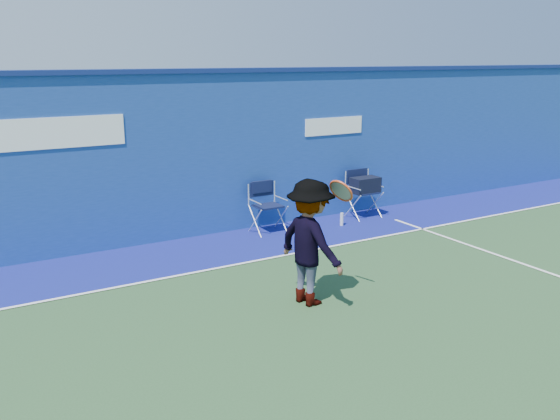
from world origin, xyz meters
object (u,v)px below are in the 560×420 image
water_bottle (342,219)px  tennis_player (310,242)px  directors_chair_left (267,216)px  directors_chair_right (364,198)px

water_bottle → tennis_player: bearing=-132.5°
directors_chair_left → tennis_player: bearing=-109.4°
tennis_player → water_bottle: bearing=47.5°
directors_chair_left → directors_chair_right: 2.28m
directors_chair_left → water_bottle: directors_chair_left is taller
directors_chair_left → tennis_player: (-1.14, -3.25, 0.55)m
directors_chair_left → tennis_player: 3.49m
directors_chair_right → tennis_player: bearing=-137.0°
directors_chair_left → directors_chair_right: (2.28, -0.06, 0.09)m
water_bottle → tennis_player: size_ratio=0.15×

